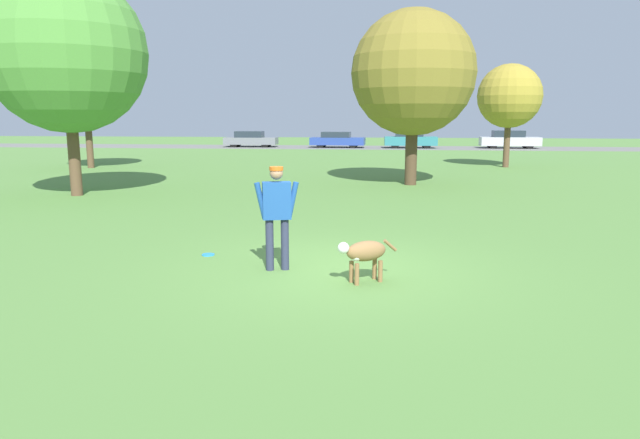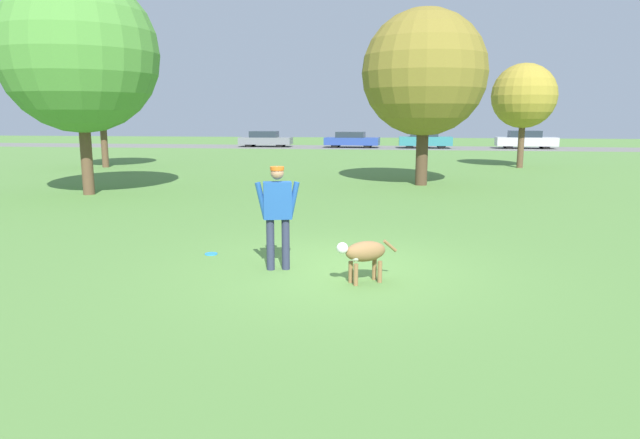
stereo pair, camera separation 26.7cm
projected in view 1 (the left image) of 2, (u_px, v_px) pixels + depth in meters
name	position (u px, v px, depth m)	size (l,w,h in m)	color
ground_plane	(335.00, 269.00, 9.38)	(120.00, 120.00, 0.00)	#56843D
far_road_strip	(378.00, 148.00, 45.96)	(120.00, 6.00, 0.01)	slate
person	(277.00, 209.00, 9.15)	(0.72, 0.33, 1.69)	#2D334C
dog	(364.00, 253.00, 8.54)	(0.92, 0.63, 0.65)	olive
frisbee	(208.00, 255.00, 10.31)	(0.23, 0.23, 0.02)	#268CE5
tree_far_left	(85.00, 87.00, 27.17)	(3.87, 3.87, 5.81)	brown
tree_far_right	(509.00, 96.00, 27.62)	(3.08, 3.08, 5.00)	brown
tree_mid_center	(413.00, 73.00, 20.27)	(4.44, 4.44, 6.23)	#4C3826
tree_near_left	(66.00, 53.00, 17.35)	(4.87, 4.87, 6.82)	brown
parked_car_grey	(251.00, 139.00, 46.86)	(4.34, 1.94, 1.29)	slate
parked_car_blue	(337.00, 140.00, 45.87)	(4.42, 1.94, 1.27)	#284293
parked_car_teal	(410.00, 139.00, 45.17)	(4.16, 1.81, 1.47)	teal
parked_car_silver	(509.00, 140.00, 44.81)	(4.57, 1.69, 1.40)	#B7B7BC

